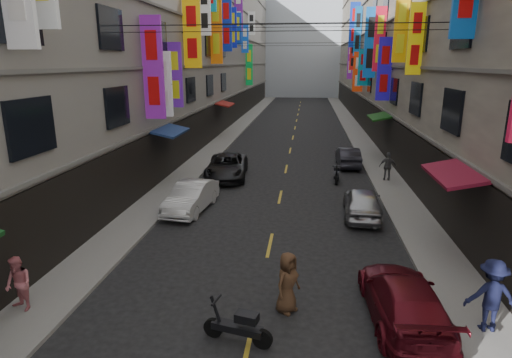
% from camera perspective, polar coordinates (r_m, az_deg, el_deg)
% --- Properties ---
extents(sidewalk_left, '(2.00, 90.00, 0.12)m').
position_cam_1_polar(sidewalk_left, '(40.07, -3.70, 5.79)').
color(sidewalk_left, slate).
rests_on(sidewalk_left, ground).
extents(sidewalk_right, '(2.00, 90.00, 0.12)m').
position_cam_1_polar(sidewalk_right, '(39.70, 13.67, 5.30)').
color(sidewalk_right, slate).
rests_on(sidewalk_right, ground).
extents(building_row_left, '(10.14, 90.00, 19.00)m').
position_cam_1_polar(building_row_left, '(41.15, -12.64, 18.90)').
color(building_row_left, gray).
rests_on(building_row_left, ground).
extents(building_row_right, '(10.14, 90.00, 19.00)m').
position_cam_1_polar(building_row_right, '(40.41, 23.46, 18.13)').
color(building_row_right, '#A29A87').
rests_on(building_row_right, ground).
extents(haze_block, '(18.00, 8.00, 22.00)m').
position_cam_1_polar(haze_block, '(88.97, 6.34, 18.02)').
color(haze_block, '#B3BCC7').
rests_on(haze_block, ground).
extents(shop_signage, '(14.00, 55.00, 11.61)m').
position_cam_1_polar(shop_signage, '(31.90, 4.85, 19.77)').
color(shop_signage, '#0F16B2').
rests_on(shop_signage, ground).
extents(street_awnings, '(13.99, 35.20, 0.41)m').
position_cam_1_polar(street_awnings, '(23.28, 0.56, 6.25)').
color(street_awnings, '#13481A').
rests_on(street_awnings, ground).
extents(overhead_cables, '(14.00, 38.04, 1.24)m').
position_cam_1_polar(overhead_cables, '(26.97, 4.41, 19.81)').
color(overhead_cables, black).
rests_on(overhead_cables, ground).
extents(lane_markings, '(0.12, 80.20, 0.01)m').
position_cam_1_polar(lane_markings, '(36.49, 4.77, 4.74)').
color(lane_markings, gold).
rests_on(lane_markings, ground).
extents(scooter_crossing, '(1.78, 0.67, 1.14)m').
position_cam_1_polar(scooter_crossing, '(11.02, -2.35, -19.08)').
color(scooter_crossing, black).
rests_on(scooter_crossing, ground).
extents(scooter_far_right, '(0.50, 1.80, 1.14)m').
position_cam_1_polar(scooter_far_right, '(25.01, 10.68, 0.64)').
color(scooter_far_right, black).
rests_on(scooter_far_right, ground).
extents(car_left_mid, '(1.86, 4.19, 1.34)m').
position_cam_1_polar(car_left_mid, '(19.95, -8.64, -2.36)').
color(car_left_mid, silver).
rests_on(car_left_mid, ground).
extents(car_left_far, '(2.70, 5.13, 1.38)m').
position_cam_1_polar(car_left_far, '(25.43, -3.91, 1.68)').
color(car_left_far, black).
rests_on(car_left_far, ground).
extents(car_right_near, '(2.03, 4.55, 1.30)m').
position_cam_1_polar(car_right_near, '(12.28, 19.08, -14.95)').
color(car_right_near, maroon).
rests_on(car_right_near, ground).
extents(car_right_mid, '(1.78, 4.00, 1.34)m').
position_cam_1_polar(car_right_mid, '(19.53, 13.99, -3.04)').
color(car_right_mid, '#AAAAAF').
rests_on(car_right_mid, ground).
extents(car_right_far, '(1.46, 3.87, 1.26)m').
position_cam_1_polar(car_right_far, '(28.88, 12.16, 2.91)').
color(car_right_far, '#2B2A32').
rests_on(car_right_far, ground).
extents(pedestrian_lfar, '(0.89, 0.77, 1.54)m').
position_cam_1_polar(pedestrian_lfar, '(13.48, -29.11, -12.14)').
color(pedestrian_lfar, '#D47078').
rests_on(pedestrian_lfar, sidewalk_left).
extents(pedestrian_rnear, '(1.26, 0.69, 1.90)m').
position_cam_1_polar(pedestrian_rnear, '(12.46, 28.86, -13.42)').
color(pedestrian_rnear, '#131534').
rests_on(pedestrian_rnear, sidewalk_right).
extents(pedestrian_rfar, '(0.97, 0.57, 1.63)m').
position_cam_1_polar(pedestrian_rfar, '(25.49, 17.18, 1.63)').
color(pedestrian_rfar, '#545456').
rests_on(pedestrian_rfar, sidewalk_right).
extents(pedestrian_crossing, '(0.96, 1.03, 1.73)m').
position_cam_1_polar(pedestrian_crossing, '(12.01, 4.22, -13.60)').
color(pedestrian_crossing, '#4A301D').
rests_on(pedestrian_crossing, ground).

